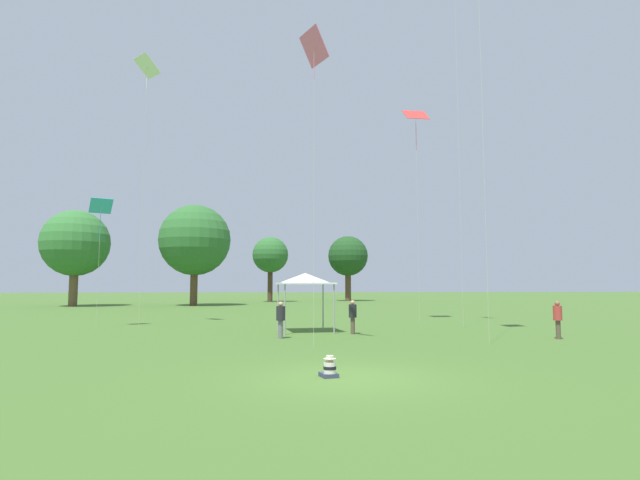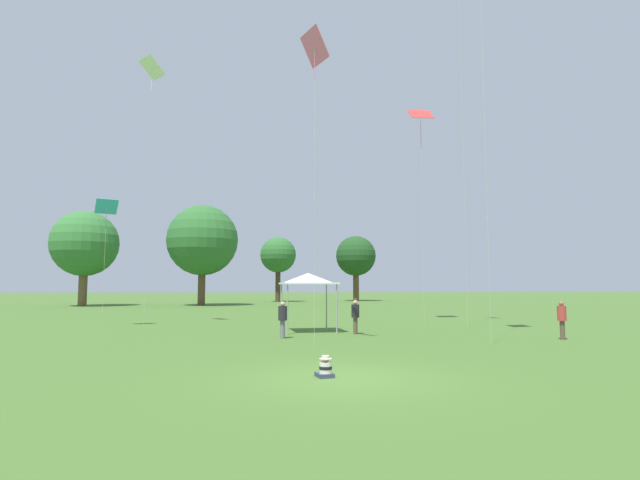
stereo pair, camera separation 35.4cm
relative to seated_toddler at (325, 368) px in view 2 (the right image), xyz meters
name	(u,v)px [view 2 (the right image)]	position (x,y,z in m)	size (l,w,h in m)	color
ground_plane	(342,378)	(0.39, -0.14, -0.21)	(300.00, 300.00, 0.00)	#426628
seated_toddler	(325,368)	(0.00, 0.00, 0.00)	(0.47, 0.53, 0.53)	#383D56
person_standing_0	(355,314)	(2.36, 10.51, 0.69)	(0.38, 0.38, 1.53)	brown
person_standing_1	(283,317)	(-0.96, 8.94, 0.69)	(0.48, 0.48, 1.53)	slate
person_standing_2	(562,317)	(10.44, 7.54, 0.71)	(0.49, 0.49, 1.56)	brown
canopy_tent	(308,279)	(0.27, 11.84, 2.29)	(2.82, 2.82, 2.80)	white
kite_0	(421,118)	(7.74, 17.89, 12.56)	(1.48, 1.19, 13.48)	red
kite_1	(106,209)	(-10.43, 15.28, 6.11)	(1.39, 1.28, 6.79)	#339EDB
kite_3	(152,74)	(-8.42, 15.88, 14.00)	(1.64, 1.65, 15.01)	white
kite_5	(315,53)	(0.16, 5.94, 10.77)	(1.08, 1.39, 11.78)	pink
distant_tree_0	(85,244)	(-22.08, 43.39, 6.47)	(7.06, 7.06, 10.26)	brown
distant_tree_1	(278,255)	(-1.25, 56.02, 6.10)	(4.86, 4.86, 8.82)	#473323
distant_tree_2	(203,241)	(-9.65, 44.09, 6.99)	(7.85, 7.85, 11.16)	brown
distant_tree_3	(356,256)	(9.93, 58.95, 6.18)	(5.74, 5.74, 9.33)	brown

